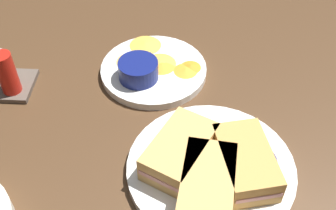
{
  "coord_description": "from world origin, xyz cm",
  "views": [
    {
      "loc": [
        -43.96,
        -7.34,
        55.94
      ],
      "look_at": [
        7.98,
        -4.59,
        3.0
      ],
      "focal_mm": 44.64,
      "sensor_mm": 36.0,
      "label": 1
    }
  ],
  "objects_px": {
    "ramekin_dark_sauce": "(251,168)",
    "condiment_caddy": "(7,76)",
    "plate_sandwich_main": "(211,169)",
    "spoon_by_gravy_ramekin": "(134,74)",
    "sandwich_half_extra": "(245,162)",
    "spoon_by_dark_ramekin": "(217,158)",
    "sandwich_half_near": "(180,151)",
    "ramekin_light_gravy": "(138,69)",
    "plate_chips_companion": "(154,70)",
    "sandwich_half_far": "(207,184)"
  },
  "relations": [
    {
      "from": "plate_sandwich_main",
      "to": "sandwich_half_far",
      "type": "distance_m",
      "value": 0.06
    },
    {
      "from": "ramekin_dark_sauce",
      "to": "sandwich_half_extra",
      "type": "bearing_deg",
      "value": 33.54
    },
    {
      "from": "spoon_by_gravy_ramekin",
      "to": "condiment_caddy",
      "type": "bearing_deg",
      "value": 97.73
    },
    {
      "from": "ramekin_light_gravy",
      "to": "condiment_caddy",
      "type": "relative_size",
      "value": 0.81
    },
    {
      "from": "ramekin_dark_sauce",
      "to": "plate_chips_companion",
      "type": "distance_m",
      "value": 0.31
    },
    {
      "from": "plate_chips_companion",
      "to": "sandwich_half_far",
      "type": "bearing_deg",
      "value": -160.38
    },
    {
      "from": "sandwich_half_far",
      "to": "condiment_caddy",
      "type": "xyz_separation_m",
      "value": [
        0.23,
        0.38,
        -0.01
      ]
    },
    {
      "from": "sandwich_half_near",
      "to": "condiment_caddy",
      "type": "relative_size",
      "value": 1.58
    },
    {
      "from": "spoon_by_dark_ramekin",
      "to": "ramekin_dark_sauce",
      "type": "bearing_deg",
      "value": -124.11
    },
    {
      "from": "ramekin_light_gravy",
      "to": "condiment_caddy",
      "type": "xyz_separation_m",
      "value": [
        -0.03,
        0.25,
        -0.0
      ]
    },
    {
      "from": "plate_chips_companion",
      "to": "spoon_by_gravy_ramekin",
      "type": "xyz_separation_m",
      "value": [
        -0.03,
        0.04,
        0.01
      ]
    },
    {
      "from": "spoon_by_gravy_ramekin",
      "to": "ramekin_light_gravy",
      "type": "bearing_deg",
      "value": -110.82
    },
    {
      "from": "sandwich_half_extra",
      "to": "ramekin_dark_sauce",
      "type": "relative_size",
      "value": 1.95
    },
    {
      "from": "sandwich_half_near",
      "to": "sandwich_half_far",
      "type": "distance_m",
      "value": 0.07
    },
    {
      "from": "condiment_caddy",
      "to": "ramekin_light_gravy",
      "type": "bearing_deg",
      "value": -83.48
    },
    {
      "from": "plate_sandwich_main",
      "to": "sandwich_half_far",
      "type": "height_order",
      "value": "sandwich_half_far"
    },
    {
      "from": "plate_sandwich_main",
      "to": "spoon_by_dark_ramekin",
      "type": "xyz_separation_m",
      "value": [
        0.01,
        -0.01,
        0.01
      ]
    },
    {
      "from": "plate_sandwich_main",
      "to": "sandwich_half_extra",
      "type": "relative_size",
      "value": 1.87
    },
    {
      "from": "sandwich_half_far",
      "to": "spoon_by_dark_ramekin",
      "type": "height_order",
      "value": "sandwich_half_far"
    },
    {
      "from": "sandwich_half_near",
      "to": "sandwich_half_far",
      "type": "relative_size",
      "value": 1.07
    },
    {
      "from": "sandwich_half_extra",
      "to": "condiment_caddy",
      "type": "xyz_separation_m",
      "value": [
        0.18,
        0.44,
        -0.01
      ]
    },
    {
      "from": "sandwich_half_extra",
      "to": "spoon_by_dark_ramekin",
      "type": "height_order",
      "value": "sandwich_half_extra"
    },
    {
      "from": "plate_sandwich_main",
      "to": "plate_chips_companion",
      "type": "relative_size",
      "value": 1.28
    },
    {
      "from": "sandwich_half_far",
      "to": "spoon_by_gravy_ramekin",
      "type": "relative_size",
      "value": 1.6
    },
    {
      "from": "ramekin_light_gravy",
      "to": "condiment_caddy",
      "type": "height_order",
      "value": "condiment_caddy"
    },
    {
      "from": "sandwich_half_near",
      "to": "ramekin_dark_sauce",
      "type": "bearing_deg",
      "value": -103.82
    },
    {
      "from": "ramekin_light_gravy",
      "to": "spoon_by_gravy_ramekin",
      "type": "bearing_deg",
      "value": 69.18
    },
    {
      "from": "plate_sandwich_main",
      "to": "spoon_by_dark_ramekin",
      "type": "distance_m",
      "value": 0.02
    },
    {
      "from": "spoon_by_dark_ramekin",
      "to": "condiment_caddy",
      "type": "distance_m",
      "value": 0.43
    },
    {
      "from": "plate_sandwich_main",
      "to": "spoon_by_gravy_ramekin",
      "type": "height_order",
      "value": "spoon_by_gravy_ramekin"
    },
    {
      "from": "spoon_by_gravy_ramekin",
      "to": "plate_chips_companion",
      "type": "bearing_deg",
      "value": -52.88
    },
    {
      "from": "ramekin_dark_sauce",
      "to": "plate_sandwich_main",
      "type": "bearing_deg",
      "value": 72.06
    },
    {
      "from": "ramekin_dark_sauce",
      "to": "ramekin_light_gravy",
      "type": "bearing_deg",
      "value": 41.09
    },
    {
      "from": "plate_sandwich_main",
      "to": "spoon_by_gravy_ramekin",
      "type": "relative_size",
      "value": 3.09
    },
    {
      "from": "sandwich_half_extra",
      "to": "spoon_by_gravy_ramekin",
      "type": "height_order",
      "value": "sandwich_half_extra"
    },
    {
      "from": "ramekin_light_gravy",
      "to": "condiment_caddy",
      "type": "bearing_deg",
      "value": 96.52
    },
    {
      "from": "plate_sandwich_main",
      "to": "condiment_caddy",
      "type": "distance_m",
      "value": 0.42
    },
    {
      "from": "ramekin_light_gravy",
      "to": "sandwich_half_extra",
      "type": "bearing_deg",
      "value": -138.57
    },
    {
      "from": "sandwich_half_near",
      "to": "ramekin_light_gravy",
      "type": "distance_m",
      "value": 0.21
    },
    {
      "from": "sandwich_half_extra",
      "to": "sandwich_half_near",
      "type": "bearing_deg",
      "value": 81.06
    },
    {
      "from": "sandwich_half_far",
      "to": "ramekin_dark_sauce",
      "type": "height_order",
      "value": "sandwich_half_far"
    },
    {
      "from": "plate_sandwich_main",
      "to": "plate_chips_companion",
      "type": "xyz_separation_m",
      "value": [
        0.24,
        0.11,
        0.0
      ]
    },
    {
      "from": "plate_chips_companion",
      "to": "spoon_by_gravy_ramekin",
      "type": "relative_size",
      "value": 2.42
    },
    {
      "from": "ramekin_dark_sauce",
      "to": "condiment_caddy",
      "type": "relative_size",
      "value": 0.78
    },
    {
      "from": "ramekin_dark_sauce",
      "to": "spoon_by_gravy_ramekin",
      "type": "distance_m",
      "value": 0.31
    },
    {
      "from": "sandwich_half_near",
      "to": "sandwich_half_far",
      "type": "bearing_deg",
      "value": -143.94
    },
    {
      "from": "sandwich_half_far",
      "to": "spoon_by_dark_ramekin",
      "type": "xyz_separation_m",
      "value": [
        0.06,
        -0.02,
        -0.02
      ]
    },
    {
      "from": "sandwich_half_near",
      "to": "spoon_by_gravy_ramekin",
      "type": "distance_m",
      "value": 0.22
    },
    {
      "from": "condiment_caddy",
      "to": "sandwich_half_near",
      "type": "bearing_deg",
      "value": -116.76
    },
    {
      "from": "spoon_by_gravy_ramekin",
      "to": "spoon_by_dark_ramekin",
      "type": "bearing_deg",
      "value": -141.1
    }
  ]
}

